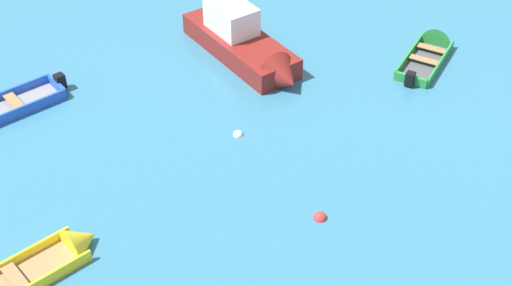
{
  "coord_description": "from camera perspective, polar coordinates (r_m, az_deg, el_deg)",
  "views": [
    {
      "loc": [
        4.04,
        4.6,
        15.76
      ],
      "look_at": [
        0.0,
        23.23,
        0.15
      ],
      "focal_mm": 47.9,
      "sensor_mm": 36.0,
      "label": 1
    }
  ],
  "objects": [
    {
      "name": "mooring_buoy_central",
      "position": [
        25.25,
        -1.5,
        0.68
      ],
      "size": [
        0.37,
        0.37,
        0.37
      ],
      "primitive_type": "sphere",
      "color": "silver",
      "rests_on": "ground_plane"
    },
    {
      "name": "rowboat_yellow_distant_center",
      "position": [
        21.58,
        -16.13,
        -8.96
      ],
      "size": [
        3.63,
        4.3,
        1.23
      ],
      "color": "#99754C",
      "rests_on": "ground_plane"
    },
    {
      "name": "mooring_buoy_between_boats_right",
      "position": [
        22.15,
        5.36,
        -6.25
      ],
      "size": [
        0.44,
        0.44,
        0.44
      ],
      "primitive_type": "sphere",
      "color": "red",
      "rests_on": "ground_plane"
    },
    {
      "name": "rowboat_green_near_camera",
      "position": [
        30.87,
        14.51,
        7.69
      ],
      "size": [
        2.5,
        4.46,
        1.31
      ],
      "color": "#4C4C51",
      "rests_on": "ground_plane"
    },
    {
      "name": "motor_launch_maroon_outer_right",
      "position": [
        29.13,
        -0.82,
        8.16
      ],
      "size": [
        6.32,
        6.03,
        2.49
      ],
      "color": "maroon",
      "rests_on": "ground_plane"
    }
  ]
}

